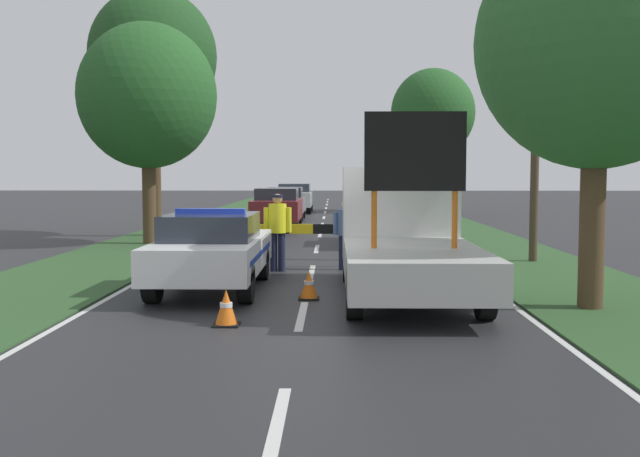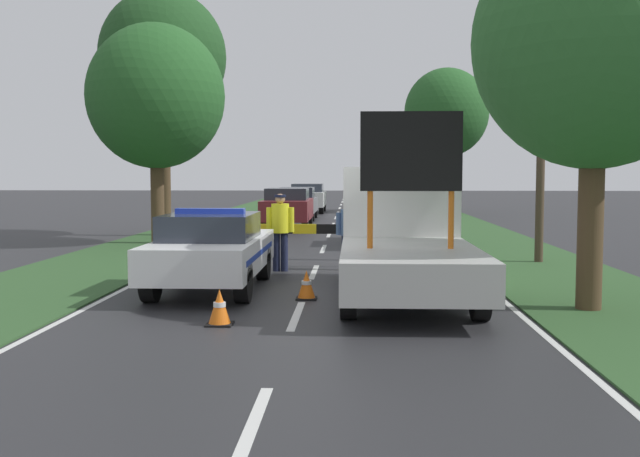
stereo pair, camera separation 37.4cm
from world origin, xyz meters
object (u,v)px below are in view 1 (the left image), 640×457
at_px(road_barrier, 313,231).
at_px(roadside_tree_mid_right, 153,57).
at_px(utility_pole, 536,90).
at_px(roadside_tree_near_left, 597,43).
at_px(traffic_cone_near_police, 220,251).
at_px(traffic_cone_centre_front, 185,258).
at_px(traffic_cone_near_truck, 309,285).
at_px(queued_car_suv_grey, 286,203).
at_px(police_car, 212,250).
at_px(queued_car_van_white, 295,197).
at_px(queued_car_hatch_blue, 382,220).
at_px(pedestrian_civilian, 346,229).
at_px(roadside_tree_near_right, 433,113).
at_px(work_truck, 404,233).
at_px(roadside_tree_mid_left, 147,96).
at_px(police_officer, 278,225).
at_px(queued_car_wagon_maroon, 277,207).
at_px(traffic_cone_behind_barrier, 226,308).

relative_size(road_barrier, roadside_tree_mid_right, 0.39).
bearing_deg(utility_pole, roadside_tree_near_left, -96.94).
bearing_deg(roadside_tree_near_left, traffic_cone_near_police, 137.32).
height_order(traffic_cone_centre_front, roadside_tree_near_left, roadside_tree_near_left).
bearing_deg(roadside_tree_mid_right, road_barrier, -56.01).
xyz_separation_m(traffic_cone_near_truck, queued_car_suv_grey, (-1.81, 21.96, 0.54)).
bearing_deg(traffic_cone_near_truck, police_car, 151.74).
bearing_deg(queued_car_van_white, queued_car_hatch_blue, 101.14).
height_order(pedestrian_civilian, roadside_tree_mid_right, roadside_tree_mid_right).
xyz_separation_m(pedestrian_civilian, roadside_tree_near_right, (5.20, 25.19, 4.56)).
height_order(queued_car_hatch_blue, utility_pole, utility_pole).
distance_m(work_truck, roadside_tree_mid_left, 11.74).
bearing_deg(police_officer, roadside_tree_mid_right, -82.93).
height_order(roadside_tree_near_right, roadside_tree_mid_left, roadside_tree_near_right).
bearing_deg(queued_car_van_white, queued_car_suv_grey, 89.06).
height_order(queued_car_wagon_maroon, roadside_tree_mid_right, roadside_tree_mid_right).
relative_size(traffic_cone_behind_barrier, roadside_tree_mid_right, 0.06).
distance_m(police_car, roadside_tree_mid_right, 13.44).
relative_size(queued_car_hatch_blue, roadside_tree_mid_left, 0.67).
xyz_separation_m(traffic_cone_near_truck, utility_pole, (5.24, 5.44, 3.88)).
height_order(queued_car_suv_grey, roadside_tree_near_right, roadside_tree_near_right).
distance_m(traffic_cone_near_police, traffic_cone_behind_barrier, 7.77).
distance_m(traffic_cone_near_police, traffic_cone_centre_front, 1.56).
height_order(pedestrian_civilian, roadside_tree_near_left, roadside_tree_near_left).
bearing_deg(roadside_tree_near_right, queued_car_hatch_blue, -101.89).
distance_m(road_barrier, roadside_tree_near_left, 7.69).
relative_size(traffic_cone_behind_barrier, roadside_tree_near_right, 0.07).
bearing_deg(queued_car_suv_grey, roadside_tree_near_right, -137.12).
bearing_deg(queued_car_van_white, police_car, 89.80).
distance_m(pedestrian_civilian, traffic_cone_behind_barrier, 6.44).
xyz_separation_m(pedestrian_civilian, traffic_cone_near_police, (-3.05, 1.51, -0.65)).
xyz_separation_m(road_barrier, queued_car_wagon_maroon, (-1.74, 12.21, -0.00)).
xyz_separation_m(police_car, roadside_tree_near_left, (6.28, -1.84, 3.40)).
bearing_deg(queued_car_van_white, roadside_tree_near_right, -173.44).
relative_size(police_car, traffic_cone_near_police, 8.71).
relative_size(police_car, queued_car_van_white, 1.02).
relative_size(road_barrier, roadside_tree_mid_left, 0.49).
distance_m(queued_car_suv_grey, roadside_tree_near_left, 23.91).
relative_size(roadside_tree_mid_right, utility_pole, 1.04).
distance_m(traffic_cone_behind_barrier, queued_car_van_white, 30.48).
distance_m(queued_car_suv_grey, queued_car_van_white, 6.28).
relative_size(queued_car_hatch_blue, roadside_tree_near_left, 0.72).
relative_size(work_truck, traffic_cone_behind_barrier, 11.65).
distance_m(traffic_cone_near_police, queued_car_van_white, 22.82).
bearing_deg(work_truck, roadside_tree_mid_left, -55.95).
bearing_deg(queued_car_hatch_blue, traffic_cone_behind_barrier, 76.42).
bearing_deg(roadside_tree_near_left, queued_car_wagon_maroon, 109.74).
xyz_separation_m(roadside_tree_mid_right, utility_pole, (10.90, -7.27, -1.92)).
height_order(road_barrier, queued_car_wagon_maroon, queued_car_wagon_maroon).
relative_size(traffic_cone_near_truck, utility_pole, 0.06).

